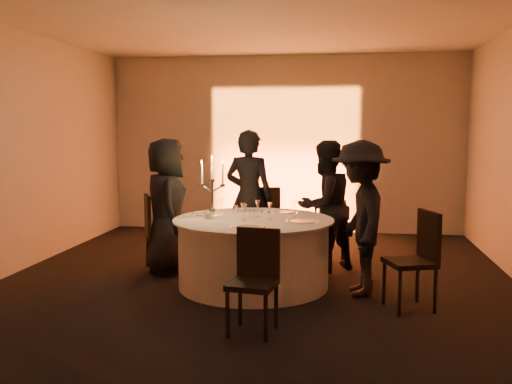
# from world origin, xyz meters

# --- Properties ---
(floor) EXTENTS (7.00, 7.00, 0.00)m
(floor) POSITION_xyz_m (0.00, 0.00, 0.00)
(floor) COLOR black
(floor) RESTS_ON ground
(ceiling) EXTENTS (7.00, 7.00, 0.00)m
(ceiling) POSITION_xyz_m (0.00, 0.00, 3.00)
(ceiling) COLOR silver
(ceiling) RESTS_ON wall_back
(wall_back) EXTENTS (7.00, 0.00, 7.00)m
(wall_back) POSITION_xyz_m (0.00, 3.50, 1.50)
(wall_back) COLOR #B5AFA8
(wall_back) RESTS_ON floor
(wall_front) EXTENTS (7.00, 0.00, 7.00)m
(wall_front) POSITION_xyz_m (0.00, -3.50, 1.50)
(wall_front) COLOR #B5AFA8
(wall_front) RESTS_ON floor
(wall_left) EXTENTS (0.00, 7.00, 7.00)m
(wall_left) POSITION_xyz_m (-3.00, 0.00, 1.50)
(wall_left) COLOR #B5AFA8
(wall_left) RESTS_ON floor
(uplighter_fixture) EXTENTS (0.25, 0.12, 0.10)m
(uplighter_fixture) POSITION_xyz_m (0.00, 3.20, 0.05)
(uplighter_fixture) COLOR black
(uplighter_fixture) RESTS_ON floor
(banquet_table) EXTENTS (1.80, 1.80, 0.77)m
(banquet_table) POSITION_xyz_m (0.00, 0.00, 0.38)
(banquet_table) COLOR black
(banquet_table) RESTS_ON floor
(chair_left) EXTENTS (0.55, 0.55, 0.95)m
(chair_left) POSITION_xyz_m (-1.32, 0.56, 0.53)
(chair_left) COLOR black
(chair_left) RESTS_ON floor
(chair_back_left) EXTENTS (0.45, 0.45, 0.99)m
(chair_back_left) POSITION_xyz_m (-0.05, 1.40, 0.56)
(chair_back_left) COLOR black
(chair_back_left) RESTS_ON floor
(chair_back_right) EXTENTS (0.52, 0.52, 0.85)m
(chair_back_right) POSITION_xyz_m (0.81, 1.16, 0.48)
(chair_back_right) COLOR black
(chair_back_right) RESTS_ON floor
(chair_right) EXTENTS (0.54, 0.54, 0.98)m
(chair_right) POSITION_xyz_m (1.72, -0.56, 0.55)
(chair_right) COLOR black
(chair_right) RESTS_ON floor
(chair_front) EXTENTS (0.45, 0.45, 0.90)m
(chair_front) POSITION_xyz_m (0.23, -1.39, 0.51)
(chair_front) COLOR black
(chair_front) RESTS_ON floor
(guest_left) EXTENTS (0.79, 0.95, 1.66)m
(guest_left) POSITION_xyz_m (-1.15, 0.46, 0.83)
(guest_left) COLOR black
(guest_left) RESTS_ON floor
(guest_back_left) EXTENTS (0.71, 0.54, 1.76)m
(guest_back_left) POSITION_xyz_m (-0.22, 1.05, 0.88)
(guest_back_left) COLOR black
(guest_back_left) RESTS_ON floor
(guest_back_right) EXTENTS (1.00, 0.99, 1.63)m
(guest_back_right) POSITION_xyz_m (0.77, 0.82, 0.82)
(guest_back_right) COLOR black
(guest_back_right) RESTS_ON floor
(guest_right) EXTENTS (0.74, 1.14, 1.66)m
(guest_right) POSITION_xyz_m (1.17, -0.14, 0.83)
(guest_right) COLOR black
(guest_right) RESTS_ON floor
(plate_left) EXTENTS (0.36, 0.28, 0.08)m
(plate_left) POSITION_xyz_m (-0.58, 0.20, 0.79)
(plate_left) COLOR white
(plate_left) RESTS_ON banquet_table
(plate_back_left) EXTENTS (0.35, 0.29, 0.01)m
(plate_back_left) POSITION_xyz_m (-0.15, 0.55, 0.78)
(plate_back_left) COLOR white
(plate_back_left) RESTS_ON banquet_table
(plate_back_right) EXTENTS (0.35, 0.24, 0.01)m
(plate_back_right) POSITION_xyz_m (0.28, 0.48, 0.78)
(plate_back_right) COLOR white
(plate_back_right) RESTS_ON banquet_table
(plate_right) EXTENTS (0.36, 0.25, 0.01)m
(plate_right) POSITION_xyz_m (0.56, -0.14, 0.78)
(plate_right) COLOR white
(plate_right) RESTS_ON banquet_table
(plate_front) EXTENTS (0.36, 0.25, 0.01)m
(plate_front) POSITION_xyz_m (0.03, -0.58, 0.78)
(plate_front) COLOR white
(plate_front) RESTS_ON banquet_table
(coffee_cup) EXTENTS (0.11, 0.11, 0.07)m
(coffee_cup) POSITION_xyz_m (-0.49, -0.09, 0.80)
(coffee_cup) COLOR white
(coffee_cup) RESTS_ON banquet_table
(candelabra) EXTENTS (0.30, 0.14, 0.71)m
(candelabra) POSITION_xyz_m (-0.48, 0.03, 1.02)
(candelabra) COLOR silver
(candelabra) RESTS_ON banquet_table
(wine_glass_a) EXTENTS (0.07, 0.07, 0.19)m
(wine_glass_a) POSITION_xyz_m (-0.10, -0.09, 0.91)
(wine_glass_a) COLOR white
(wine_glass_a) RESTS_ON banquet_table
(wine_glass_b) EXTENTS (0.07, 0.07, 0.19)m
(wine_glass_b) POSITION_xyz_m (0.44, 0.21, 0.91)
(wine_glass_b) COLOR white
(wine_glass_b) RESTS_ON banquet_table
(wine_glass_c) EXTENTS (0.07, 0.07, 0.19)m
(wine_glass_c) POSITION_xyz_m (-0.07, -0.19, 0.91)
(wine_glass_c) COLOR white
(wine_glass_c) RESTS_ON banquet_table
(wine_glass_d) EXTENTS (0.07, 0.07, 0.19)m
(wine_glass_d) POSITION_xyz_m (0.19, -0.02, 0.91)
(wine_glass_d) COLOR white
(wine_glass_d) RESTS_ON banquet_table
(wine_glass_e) EXTENTS (0.07, 0.07, 0.19)m
(wine_glass_e) POSITION_xyz_m (0.03, 0.13, 0.91)
(wine_glass_e) COLOR white
(wine_glass_e) RESTS_ON banquet_table
(wine_glass_f) EXTENTS (0.07, 0.07, 0.19)m
(wine_glass_f) POSITION_xyz_m (-0.44, 0.36, 0.91)
(wine_glass_f) COLOR white
(wine_glass_f) RESTS_ON banquet_table
(tumbler_a) EXTENTS (0.07, 0.07, 0.09)m
(tumbler_a) POSITION_xyz_m (-0.03, 0.08, 0.82)
(tumbler_a) COLOR white
(tumbler_a) RESTS_ON banquet_table
(tumbler_b) EXTENTS (0.07, 0.07, 0.09)m
(tumbler_b) POSITION_xyz_m (-0.27, 0.38, 0.82)
(tumbler_b) COLOR white
(tumbler_b) RESTS_ON banquet_table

